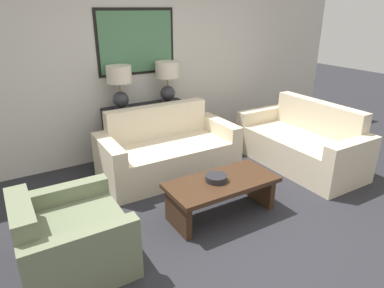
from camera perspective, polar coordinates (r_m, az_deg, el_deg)
ground_plane at (r=3.69m, az=7.70°, el=-14.28°), size 20.00×20.00×0.00m
back_wall at (r=5.26m, az=-9.24°, el=12.48°), size 7.82×0.12×2.65m
console_table at (r=5.25m, az=-7.52°, el=2.12°), size 1.25×0.38×0.82m
table_lamp_left at (r=4.91m, az=-11.99°, el=10.02°), size 0.35×0.35×0.61m
table_lamp_right at (r=5.19m, az=-4.15°, el=11.06°), size 0.35×0.35×0.61m
couch_by_back_wall at (r=4.70m, az=-4.08°, el=-1.43°), size 1.83×0.88×0.91m
couch_by_side at (r=5.21m, az=17.75°, el=-0.10°), size 0.88×1.83×0.91m
coffee_table at (r=3.79m, az=4.97°, el=-7.53°), size 1.22×0.58×0.42m
decorative_bowl at (r=3.71m, az=4.05°, el=-5.68°), size 0.23×0.23×0.07m
armchair_near_back_wall at (r=3.29m, az=-19.66°, el=-14.71°), size 0.90×0.95×0.74m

